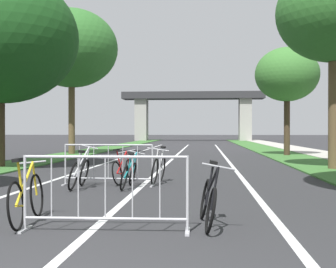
{
  "coord_description": "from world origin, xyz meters",
  "views": [
    {
      "loc": [
        1.55,
        -3.08,
        1.39
      ],
      "look_at": [
        -0.79,
        26.4,
        1.18
      ],
      "focal_mm": 48.74,
      "sensor_mm": 36.0,
      "label": 1
    }
  ],
  "objects": [
    {
      "name": "grass_verge_right",
      "position": [
        6.03,
        29.64,
        0.03
      ],
      "size": [
        2.4,
        72.44,
        0.05
      ],
      "primitive_type": "cube",
      "color": "#386B2D",
      "rests_on": "ground"
    },
    {
      "name": "crowd_barrier_nearest",
      "position": [
        0.2,
        3.08,
        0.52
      ],
      "size": [
        2.33,
        0.48,
        1.05
      ],
      "rotation": [
        0.0,
        0.0,
        0.02
      ],
      "color": "#ADADB2",
      "rests_on": "ground"
    },
    {
      "name": "bicycle_silver_1",
      "position": [
        -1.43,
        7.66,
        0.38
      ],
      "size": [
        0.46,
        1.64,
        1.04
      ],
      "rotation": [
        0.0,
        0.0,
        0.01
      ],
      "color": "black",
      "rests_on": "ground"
    },
    {
      "name": "tree_left_pine_near",
      "position": [
        -6.11,
        22.83,
        6.16
      ],
      "size": [
        5.34,
        5.34,
        8.45
      ],
      "color": "brown",
      "rests_on": "ground"
    },
    {
      "name": "bicycle_red_2",
      "position": [
        -0.56,
        8.76,
        0.36
      ],
      "size": [
        0.51,
        1.61,
        0.93
      ],
      "rotation": [
        0.0,
        0.0,
        -0.18
      ],
      "color": "black",
      "rests_on": "ground"
    },
    {
      "name": "overpass_bridge",
      "position": [
        0.0,
        59.87,
        4.83
      ],
      "size": [
        19.4,
        3.4,
        6.71
      ],
      "color": "#2D2D30",
      "rests_on": "ground"
    },
    {
      "name": "lane_stripe_center",
      "position": [
        0.0,
        20.95,
        0.0
      ],
      "size": [
        0.14,
        41.91,
        0.01
      ],
      "primitive_type": "cube",
      "color": "silver",
      "rests_on": "ground"
    },
    {
      "name": "tree_left_pine_far",
      "position": [
        -6.05,
        13.44,
        4.86
      ],
      "size": [
        5.77,
        5.77,
        7.32
      ],
      "color": "#3D2D1E",
      "rests_on": "ground"
    },
    {
      "name": "crowd_barrier_second",
      "position": [
        -0.86,
        8.26,
        0.52
      ],
      "size": [
        2.34,
        0.57,
        1.05
      ],
      "rotation": [
        0.0,
        0.0,
        -0.05
      ],
      "color": "#ADADB2",
      "rests_on": "ground"
    },
    {
      "name": "bicycle_teal_4",
      "position": [
        -0.26,
        7.81,
        0.35
      ],
      "size": [
        0.45,
        1.64,
        0.9
      ],
      "rotation": [
        0.0,
        0.0,
        -0.03
      ],
      "color": "black",
      "rests_on": "ground"
    },
    {
      "name": "lane_stripe_right_lane",
      "position": [
        2.66,
        20.95,
        0.0
      ],
      "size": [
        0.14,
        41.91,
        0.01
      ],
      "primitive_type": "cube",
      "color": "silver",
      "rests_on": "ground"
    },
    {
      "name": "tree_right_cypress_far",
      "position": [
        6.11,
        22.48,
        4.47
      ],
      "size": [
        3.51,
        3.51,
        5.99
      ],
      "color": "#3D2D1E",
      "rests_on": "ground"
    },
    {
      "name": "lane_stripe_left_lane",
      "position": [
        -2.66,
        20.95,
        0.0
      ],
      "size": [
        0.14,
        41.91,
        0.01
      ],
      "primitive_type": "cube",
      "color": "silver",
      "rests_on": "ground"
    },
    {
      "name": "bicycle_yellow_5",
      "position": [
        -1.09,
        3.54,
        0.39
      ],
      "size": [
        0.45,
        1.77,
        1.0
      ],
      "rotation": [
        0.0,
        0.0,
        0.1
      ],
      "color": "black",
      "rests_on": "ground"
    },
    {
      "name": "grass_verge_left",
      "position": [
        -6.03,
        29.64,
        0.03
      ],
      "size": [
        2.4,
        72.44,
        0.05
      ],
      "primitive_type": "cube",
      "color": "#386B2D",
      "rests_on": "ground"
    },
    {
      "name": "bicycle_black_0",
      "position": [
        1.61,
        3.57,
        0.37
      ],
      "size": [
        0.51,
        1.68,
        0.96
      ],
      "rotation": [
        0.0,
        0.0,
        3.22
      ],
      "color": "black",
      "rests_on": "ground"
    },
    {
      "name": "tree_right_oak_mid",
      "position": [
        6.17,
        13.46,
        5.53
      ],
      "size": [
        4.14,
        4.14,
        7.34
      ],
      "color": "brown",
      "rests_on": "ground"
    },
    {
      "name": "bicycle_white_3",
      "position": [
        0.37,
        8.85,
        0.39
      ],
      "size": [
        0.55,
        1.68,
        0.98
      ],
      "rotation": [
        0.0,
        0.0,
        3.04
      ],
      "color": "black",
      "rests_on": "ground"
    },
    {
      "name": "sidewalk_path_right",
      "position": [
        8.36,
        29.64,
        0.04
      ],
      "size": [
        2.27,
        72.44,
        0.08
      ],
      "primitive_type": "cube",
      "color": "#ADA89E",
      "rests_on": "ground"
    }
  ]
}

